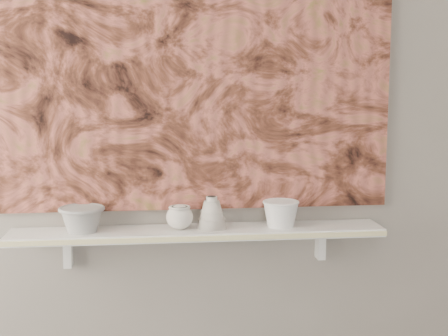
{
  "coord_description": "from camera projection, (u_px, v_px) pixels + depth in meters",
  "views": [
    {
      "loc": [
        -0.16,
        -0.78,
        1.48
      ],
      "look_at": [
        0.1,
        1.49,
        1.16
      ],
      "focal_mm": 50.0,
      "sensor_mm": 36.0,
      "label": 1
    }
  ],
  "objects": [
    {
      "name": "bracket_left",
      "position": [
        68.0,
        251.0,
        2.36
      ],
      "size": [
        0.03,
        0.06,
        0.12
      ],
      "primitive_type": "cube",
      "color": "white",
      "rests_on": "wall_back"
    },
    {
      "name": "house_motif",
      "position": [
        312.0,
        145.0,
        2.41
      ],
      "size": [
        0.09,
        0.0,
        0.08
      ],
      "primitive_type": "cube",
      "color": "black",
      "rests_on": "painting"
    },
    {
      "name": "bowl_white",
      "position": [
        281.0,
        213.0,
        2.37
      ],
      "size": [
        0.18,
        0.18,
        0.1
      ],
      "primitive_type": null,
      "rotation": [
        0.0,
        0.0,
        0.36
      ],
      "color": "white",
      "rests_on": "shelf"
    },
    {
      "name": "bracket_right",
      "position": [
        320.0,
        244.0,
        2.47
      ],
      "size": [
        0.03,
        0.06,
        0.12
      ],
      "primitive_type": "cube",
      "color": "white",
      "rests_on": "wall_back"
    },
    {
      "name": "bell_vessel",
      "position": [
        212.0,
        212.0,
        2.34
      ],
      "size": [
        0.11,
        0.11,
        0.12
      ],
      "primitive_type": null,
      "rotation": [
        0.0,
        0.0,
        0.01
      ],
      "color": "beige",
      "rests_on": "shelf"
    },
    {
      "name": "shelf",
      "position": [
        198.0,
        232.0,
        2.34
      ],
      "size": [
        1.4,
        0.18,
        0.03
      ],
      "primitive_type": "cube",
      "color": "white",
      "rests_on": "wall_back"
    },
    {
      "name": "painting",
      "position": [
        196.0,
        65.0,
        2.33
      ],
      "size": [
        1.5,
        0.02,
        1.1
      ],
      "primitive_type": "cube",
      "color": "brown",
      "rests_on": "wall_back"
    },
    {
      "name": "shelf_stripe",
      "position": [
        200.0,
        239.0,
        2.25
      ],
      "size": [
        1.4,
        0.01,
        0.02
      ],
      "primitive_type": "cube",
      "color": "beige",
      "rests_on": "shelf"
    },
    {
      "name": "bowl_grey",
      "position": [
        82.0,
        219.0,
        2.28
      ],
      "size": [
        0.19,
        0.19,
        0.1
      ],
      "primitive_type": null,
      "rotation": [
        0.0,
        0.0,
        -0.15
      ],
      "color": "gray",
      "rests_on": "shelf"
    },
    {
      "name": "wall_back",
      "position": [
        196.0,
        115.0,
        2.37
      ],
      "size": [
        3.6,
        0.0,
        3.6
      ],
      "primitive_type": "plane",
      "rotation": [
        1.57,
        0.0,
        0.0
      ],
      "color": "gray",
      "rests_on": "floor"
    },
    {
      "name": "cup_cream",
      "position": [
        180.0,
        217.0,
        2.32
      ],
      "size": [
        0.12,
        0.12,
        0.09
      ],
      "primitive_type": null,
      "rotation": [
        0.0,
        0.0,
        0.17
      ],
      "color": "silver",
      "rests_on": "shelf"
    }
  ]
}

